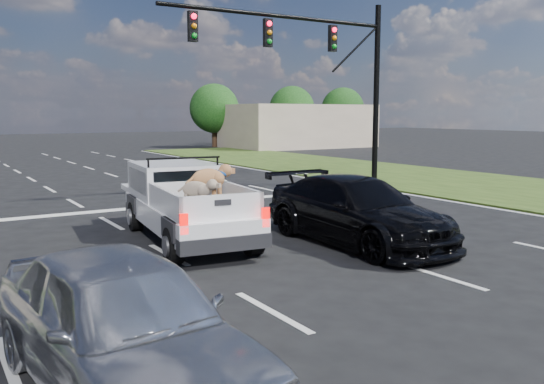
{
  "coord_description": "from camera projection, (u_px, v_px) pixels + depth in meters",
  "views": [
    {
      "loc": [
        -5.98,
        -6.82,
        2.85
      ],
      "look_at": [
        -0.5,
        2.0,
        1.43
      ],
      "focal_mm": 38.0,
      "sensor_mm": 36.0,
      "label": 1
    }
  ],
  "objects": [
    {
      "name": "silver_sedan",
      "position": [
        123.0,
        323.0,
        5.84
      ],
      "size": [
        2.13,
        4.5,
        1.49
      ],
      "primitive_type": "imported",
      "rotation": [
        0.0,
        0.0,
        0.09
      ],
      "color": "#B4B6BC",
      "rests_on": "ground"
    },
    {
      "name": "road_markings",
      "position": [
        195.0,
        225.0,
        14.77
      ],
      "size": [
        17.75,
        60.0,
        0.01
      ],
      "color": "silver",
      "rests_on": "ground"
    },
    {
      "name": "black_coupe",
      "position": [
        357.0,
        211.0,
        12.65
      ],
      "size": [
        2.07,
        5.07,
        1.47
      ],
      "primitive_type": "imported",
      "rotation": [
        0.0,
        0.0,
        -0.0
      ],
      "color": "black",
      "rests_on": "ground"
    },
    {
      "name": "building_right",
      "position": [
        298.0,
        126.0,
        49.12
      ],
      "size": [
        12.0,
        7.0,
        3.6
      ],
      "primitive_type": "cube",
      "color": "#C6B197",
      "rests_on": "ground"
    },
    {
      "name": "tree_far_e",
      "position": [
        292.0,
        109.0,
        53.33
      ],
      "size": [
        4.2,
        4.2,
        5.4
      ],
      "color": "#332114",
      "rests_on": "ground"
    },
    {
      "name": "traffic_signal",
      "position": [
        328.0,
        62.0,
        21.21
      ],
      "size": [
        9.11,
        0.31,
        7.0
      ],
      "color": "black",
      "rests_on": "ground"
    },
    {
      "name": "pickup_truck",
      "position": [
        185.0,
        201.0,
        13.03
      ],
      "size": [
        2.4,
        5.22,
        1.89
      ],
      "rotation": [
        0.0,
        0.0,
        -0.12
      ],
      "color": "black",
      "rests_on": "ground"
    },
    {
      "name": "tree_far_d",
      "position": [
        214.0,
        108.0,
        49.16
      ],
      "size": [
        4.2,
        4.2,
        5.4
      ],
      "color": "#332114",
      "rests_on": "ground"
    },
    {
      "name": "ground",
      "position": [
        364.0,
        292.0,
        9.25
      ],
      "size": [
        160.0,
        160.0,
        0.0
      ],
      "primitive_type": "plane",
      "color": "black",
      "rests_on": "ground"
    },
    {
      "name": "tree_far_f",
      "position": [
        343.0,
        109.0,
        56.47
      ],
      "size": [
        4.2,
        4.2,
        5.4
      ],
      "color": "#332114",
      "rests_on": "ground"
    },
    {
      "name": "grass_shoulder_right",
      "position": [
        527.0,
        191.0,
        21.09
      ],
      "size": [
        8.0,
        60.0,
        0.06
      ],
      "primitive_type": "cube",
      "color": "#263F13",
      "rests_on": "ground"
    }
  ]
}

